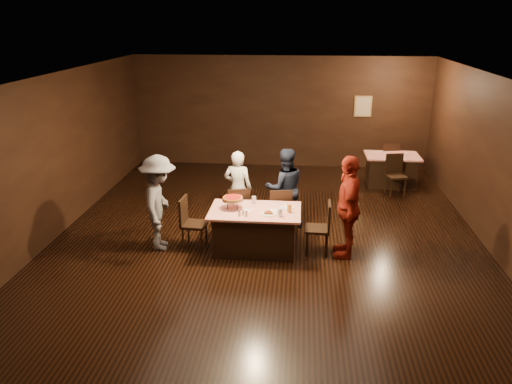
% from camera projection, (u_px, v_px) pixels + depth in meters
% --- Properties ---
extents(room, '(10.00, 10.04, 3.02)m').
position_uv_depth(room, '(268.00, 128.00, 8.68)').
color(room, black).
rests_on(room, ground).
extents(main_table, '(1.60, 1.00, 0.77)m').
position_uv_depth(main_table, '(255.00, 230.00, 8.88)').
color(main_table, red).
rests_on(main_table, ground).
extents(back_table, '(1.30, 0.90, 0.77)m').
position_uv_depth(back_table, '(391.00, 170.00, 12.30)').
color(back_table, '#B81B0C').
rests_on(back_table, ground).
extents(chair_far_left, '(0.51, 0.51, 0.95)m').
position_uv_depth(chair_far_left, '(238.00, 209.00, 9.59)').
color(chair_far_left, black).
rests_on(chair_far_left, ground).
extents(chair_far_right, '(0.48, 0.48, 0.95)m').
position_uv_depth(chair_far_right, '(280.00, 211.00, 9.52)').
color(chair_far_right, black).
rests_on(chair_far_right, ground).
extents(chair_end_left, '(0.45, 0.45, 0.95)m').
position_uv_depth(chair_end_left, '(194.00, 223.00, 8.94)').
color(chair_end_left, black).
rests_on(chair_end_left, ground).
extents(chair_end_right, '(0.43, 0.43, 0.95)m').
position_uv_depth(chair_end_right, '(317.00, 228.00, 8.75)').
color(chair_end_right, black).
rests_on(chair_end_right, ground).
extents(chair_back_near, '(0.50, 0.50, 0.95)m').
position_uv_depth(chair_back_near, '(396.00, 175.00, 11.61)').
color(chair_back_near, black).
rests_on(chair_back_near, ground).
extents(chair_back_far, '(0.49, 0.49, 0.95)m').
position_uv_depth(chair_back_far, '(388.00, 160.00, 12.83)').
color(chair_back_far, black).
rests_on(chair_back_far, ground).
extents(diner_white_jacket, '(0.60, 0.44, 1.53)m').
position_uv_depth(diner_white_jacket, '(238.00, 188.00, 9.86)').
color(diner_white_jacket, silver).
rests_on(diner_white_jacket, ground).
extents(diner_navy_hoodie, '(0.90, 0.77, 1.60)m').
position_uv_depth(diner_navy_hoodie, '(285.00, 188.00, 9.76)').
color(diner_navy_hoodie, '#181F32').
rests_on(diner_navy_hoodie, ground).
extents(diner_grey_knit, '(0.78, 1.19, 1.73)m').
position_uv_depth(diner_grey_knit, '(159.00, 203.00, 8.81)').
color(diner_grey_knit, slate).
rests_on(diner_grey_knit, ground).
extents(diner_red_shirt, '(0.49, 1.08, 1.82)m').
position_uv_depth(diner_red_shirt, '(348.00, 207.00, 8.52)').
color(diner_red_shirt, maroon).
rests_on(diner_red_shirt, ground).
extents(pizza_stand, '(0.38, 0.38, 0.22)m').
position_uv_depth(pizza_stand, '(233.00, 199.00, 8.77)').
color(pizza_stand, black).
rests_on(pizza_stand, main_table).
extents(plate_with_slice, '(0.25, 0.25, 0.06)m').
position_uv_depth(plate_with_slice, '(269.00, 213.00, 8.55)').
color(plate_with_slice, white).
rests_on(plate_with_slice, main_table).
extents(plate_empty, '(0.25, 0.25, 0.01)m').
position_uv_depth(plate_empty, '(287.00, 208.00, 8.84)').
color(plate_empty, white).
rests_on(plate_empty, main_table).
extents(glass_front_right, '(0.08, 0.08, 0.14)m').
position_uv_depth(glass_front_right, '(280.00, 213.00, 8.45)').
color(glass_front_right, silver).
rests_on(glass_front_right, main_table).
extents(glass_amber, '(0.08, 0.08, 0.14)m').
position_uv_depth(glass_amber, '(289.00, 209.00, 8.63)').
color(glass_amber, '#BF7F26').
rests_on(glass_amber, main_table).
extents(glass_back, '(0.08, 0.08, 0.14)m').
position_uv_depth(glass_back, '(254.00, 200.00, 9.01)').
color(glass_back, silver).
rests_on(glass_back, main_table).
extents(condiments, '(0.17, 0.10, 0.09)m').
position_uv_depth(condiments, '(243.00, 213.00, 8.48)').
color(condiments, silver).
rests_on(condiments, main_table).
extents(napkin_center, '(0.19, 0.19, 0.01)m').
position_uv_depth(napkin_center, '(272.00, 210.00, 8.72)').
color(napkin_center, white).
rests_on(napkin_center, main_table).
extents(napkin_left, '(0.21, 0.21, 0.01)m').
position_uv_depth(napkin_left, '(246.00, 211.00, 8.71)').
color(napkin_left, white).
rests_on(napkin_left, main_table).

